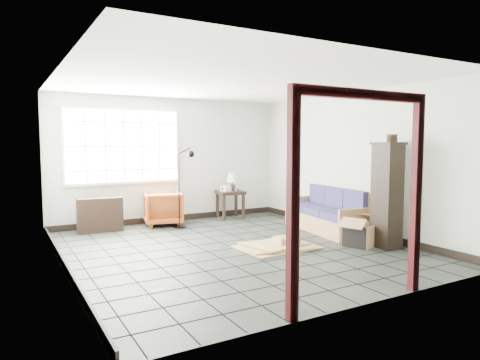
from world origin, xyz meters
TOP-DOWN VIEW (x-y plane):
  - ground at (0.00, 0.00)m, footprint 5.50×5.50m
  - room_shell at (0.00, 0.03)m, footprint 5.02×5.52m
  - window_panel at (-1.00, 2.70)m, footprint 2.32×0.08m
  - doorway_trim at (0.00, -2.70)m, footprint 1.80×0.08m
  - futon_sofa at (2.21, 0.28)m, footprint 0.92×1.92m
  - armchair at (-0.31, 2.40)m, footprint 0.84×0.81m
  - side_table at (1.24, 2.40)m, footprint 0.63×0.63m
  - table_lamp at (1.26, 2.32)m, footprint 0.34×0.34m
  - projector at (1.20, 2.41)m, footprint 0.31×0.25m
  - floor_lamp at (-0.02, 1.92)m, footprint 0.42×0.34m
  - console_shelf at (-1.55, 2.40)m, footprint 0.85×0.40m
  - tall_shelf at (2.15, -1.15)m, footprint 0.40×0.49m
  - pot at (2.20, -1.18)m, footprint 0.21×0.21m
  - open_box at (1.92, -0.86)m, footprint 0.94×0.66m
  - cardboard_pile at (0.63, -0.34)m, footprint 1.25×0.95m

SIDE VIEW (x-z plane):
  - ground at x=0.00m, z-range 0.00..0.00m
  - cardboard_pile at x=0.63m, z-range -0.04..0.14m
  - open_box at x=1.92m, z-range -0.07..0.42m
  - futon_sofa at x=2.21m, z-range -0.11..0.71m
  - console_shelf at x=-1.55m, z-range 0.00..0.64m
  - armchair at x=-0.31m, z-range 0.00..0.75m
  - side_table at x=1.24m, z-range 0.20..0.81m
  - projector at x=1.20m, z-range 0.61..0.72m
  - floor_lamp at x=-0.02m, z-range 0.05..1.64m
  - tall_shelf at x=2.15m, z-range 0.01..1.69m
  - table_lamp at x=1.26m, z-range 0.69..1.09m
  - doorway_trim at x=0.00m, z-range 0.28..2.48m
  - window_panel at x=-1.00m, z-range 0.84..2.36m
  - room_shell at x=0.00m, z-range 0.37..2.98m
  - pot at x=2.20m, z-range 1.68..1.80m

